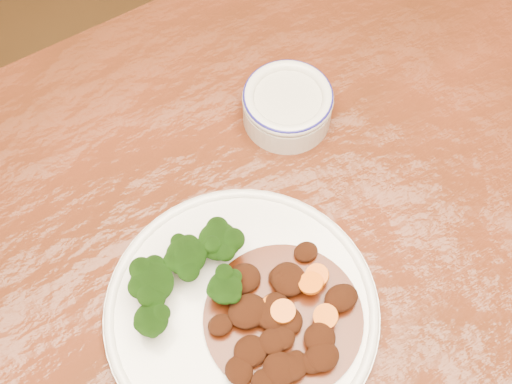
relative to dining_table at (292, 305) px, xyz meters
name	(u,v)px	position (x,y,z in m)	size (l,w,h in m)	color
dining_table	(292,305)	(0.00, 0.00, 0.00)	(1.57, 1.02, 0.75)	#5A2110
dinner_plate	(242,311)	(-0.07, -0.01, 0.09)	(0.29, 0.29, 0.02)	white
broccoli_florets	(186,272)	(-0.11, 0.05, 0.12)	(0.14, 0.09, 0.05)	#588746
mince_stew	(282,322)	(-0.04, -0.04, 0.10)	(0.17, 0.17, 0.03)	#491607
dip_bowl	(288,105)	(0.09, 0.20, 0.11)	(0.11, 0.11, 0.05)	beige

